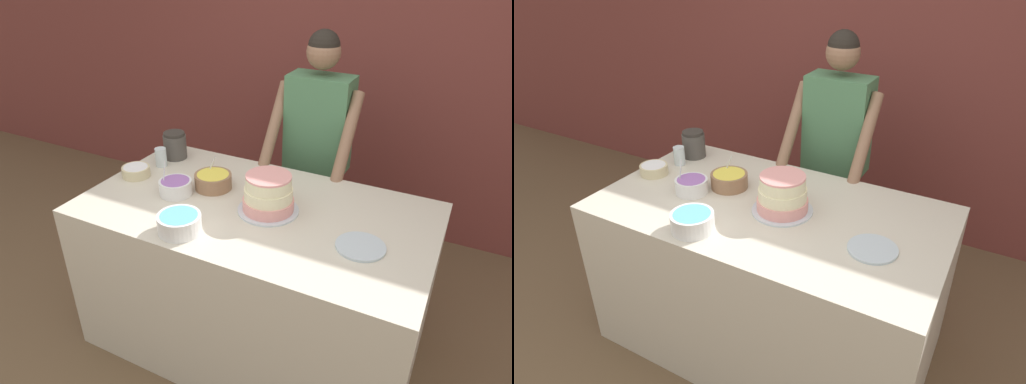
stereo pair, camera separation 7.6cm
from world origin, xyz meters
The scene contains 11 objects.
wall_back centered at (0.00, 2.10, 1.30)m, with size 10.00×0.05×2.60m.
counter centered at (0.00, 0.50, 0.45)m, with size 1.78×0.99×0.91m.
person_baker centered at (0.04, 1.27, 1.01)m, with size 0.53×0.46×1.67m.
cake centered at (0.07, 0.49, 1.00)m, with size 0.31×0.31×0.20m.
frosting_bowl_yellow centered at (-0.30, 0.58, 0.95)m, with size 0.20×0.20×0.15m.
frosting_bowl_purple centered at (-0.44, 0.43, 0.95)m, with size 0.18×0.18×0.17m.
frosting_bowl_white centered at (-0.77, 0.50, 0.94)m, with size 0.16×0.16×0.06m.
frosting_bowl_blue centered at (-0.21, 0.14, 0.96)m, with size 0.21×0.21×0.09m.
drinking_glass centered at (-0.73, 0.68, 0.96)m, with size 0.07×0.07×0.11m.
ceramic_plate centered at (0.57, 0.39, 0.91)m, with size 0.22×0.22×0.01m.
stoneware_jar centered at (-0.72, 0.81, 0.99)m, with size 0.14×0.14×0.17m.
Camera 2 is at (0.98, -1.24, 2.09)m, focal length 32.00 mm.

